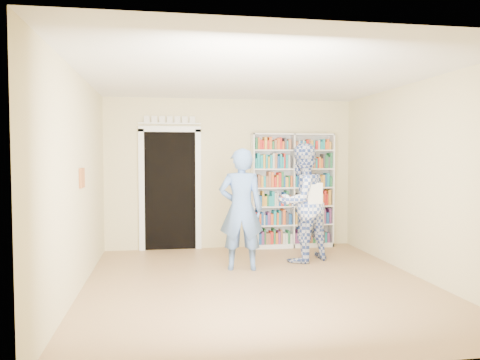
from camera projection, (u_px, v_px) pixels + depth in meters
name	position (u px, v px, depth m)	size (l,w,h in m)	color
floor	(258.00, 284.00, 6.12)	(5.00, 5.00, 0.00)	#A77C51
ceiling	(259.00, 76.00, 5.98)	(5.00, 5.00, 0.00)	white
wall_back	(231.00, 174.00, 8.52)	(4.50, 4.50, 0.00)	beige
wall_left	(78.00, 183.00, 5.69)	(5.00, 5.00, 0.00)	beige
wall_right	(419.00, 180.00, 6.42)	(5.00, 5.00, 0.00)	beige
bookshelf	(292.00, 190.00, 8.56)	(1.51, 0.28, 2.08)	white
doorway	(170.00, 184.00, 8.33)	(1.10, 0.08, 2.43)	black
wall_art	(82.00, 178.00, 5.89)	(0.03, 0.25, 0.25)	brown
man_blue	(241.00, 209.00, 6.86)	(0.65, 0.43, 1.79)	#557ABC
man_plaid	(302.00, 203.00, 7.40)	(0.91, 0.71, 1.87)	#324C9A
paper_sheet	(315.00, 193.00, 7.15)	(0.23, 0.01, 0.33)	white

